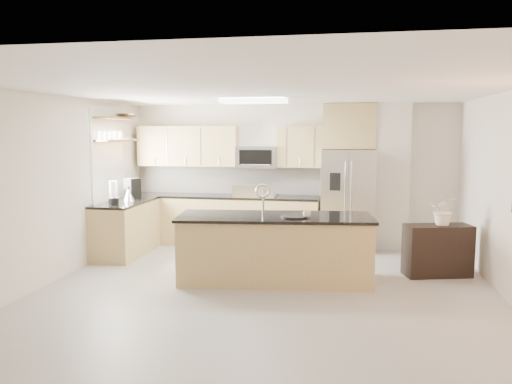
% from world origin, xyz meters
% --- Properties ---
extents(floor, '(6.50, 6.50, 0.00)m').
position_xyz_m(floor, '(0.00, 0.00, 0.00)').
color(floor, '#AAA8A1').
rests_on(floor, ground).
extents(ceiling, '(6.00, 6.50, 0.02)m').
position_xyz_m(ceiling, '(0.00, 0.00, 2.60)').
color(ceiling, white).
rests_on(ceiling, wall_back).
extents(wall_back, '(6.00, 0.02, 2.60)m').
position_xyz_m(wall_back, '(0.00, 3.25, 1.30)').
color(wall_back, silver).
rests_on(wall_back, floor).
extents(wall_front, '(6.00, 0.02, 2.60)m').
position_xyz_m(wall_front, '(0.00, -3.25, 1.30)').
color(wall_front, silver).
rests_on(wall_front, floor).
extents(wall_left, '(0.02, 6.50, 2.60)m').
position_xyz_m(wall_left, '(-3.00, 0.00, 1.30)').
color(wall_left, silver).
rests_on(wall_left, floor).
extents(back_counter, '(3.55, 0.66, 1.44)m').
position_xyz_m(back_counter, '(-1.23, 2.93, 0.47)').
color(back_counter, tan).
rests_on(back_counter, floor).
extents(left_counter, '(0.66, 1.50, 0.92)m').
position_xyz_m(left_counter, '(-2.67, 1.85, 0.46)').
color(left_counter, tan).
rests_on(left_counter, floor).
extents(range, '(0.76, 0.64, 1.14)m').
position_xyz_m(range, '(-0.60, 2.92, 0.47)').
color(range, black).
rests_on(range, floor).
extents(upper_cabinets, '(3.50, 0.33, 0.75)m').
position_xyz_m(upper_cabinets, '(-1.30, 3.09, 1.83)').
color(upper_cabinets, tan).
rests_on(upper_cabinets, wall_back).
extents(microwave, '(0.76, 0.40, 0.40)m').
position_xyz_m(microwave, '(-0.60, 3.04, 1.63)').
color(microwave, '#BABABC').
rests_on(microwave, upper_cabinets).
extents(refrigerator, '(0.92, 0.78, 1.78)m').
position_xyz_m(refrigerator, '(1.06, 2.87, 0.89)').
color(refrigerator, '#BABABC').
rests_on(refrigerator, floor).
extents(partition_column, '(0.60, 0.30, 2.60)m').
position_xyz_m(partition_column, '(1.82, 3.10, 1.30)').
color(partition_column, silver).
rests_on(partition_column, floor).
extents(window, '(0.04, 1.15, 1.65)m').
position_xyz_m(window, '(-2.98, 1.85, 1.65)').
color(window, white).
rests_on(window, wall_left).
extents(shelf_lower, '(0.30, 1.20, 0.04)m').
position_xyz_m(shelf_lower, '(-2.85, 1.95, 1.95)').
color(shelf_lower, olive).
rests_on(shelf_lower, wall_left).
extents(shelf_upper, '(0.30, 1.20, 0.04)m').
position_xyz_m(shelf_upper, '(-2.85, 1.95, 2.32)').
color(shelf_upper, olive).
rests_on(shelf_upper, wall_left).
extents(ceiling_fixture, '(1.00, 0.50, 0.06)m').
position_xyz_m(ceiling_fixture, '(-0.40, 1.60, 2.56)').
color(ceiling_fixture, white).
rests_on(ceiling_fixture, ceiling).
extents(island, '(2.78, 1.26, 1.35)m').
position_xyz_m(island, '(0.05, 0.75, 0.47)').
color(island, tan).
rests_on(island, floor).
extents(credenza, '(1.01, 0.62, 0.75)m').
position_xyz_m(credenza, '(2.35, 1.41, 0.37)').
color(credenza, black).
rests_on(credenza, floor).
extents(cup, '(0.15, 0.15, 0.09)m').
position_xyz_m(cup, '(0.50, 0.63, 0.97)').
color(cup, white).
rests_on(cup, island).
extents(platter, '(0.44, 0.44, 0.02)m').
position_xyz_m(platter, '(0.33, 0.67, 0.94)').
color(platter, black).
rests_on(platter, island).
extents(blender, '(0.17, 0.17, 0.39)m').
position_xyz_m(blender, '(-2.68, 1.42, 1.09)').
color(blender, black).
rests_on(blender, left_counter).
extents(kettle, '(0.20, 0.20, 0.25)m').
position_xyz_m(kettle, '(-2.62, 1.88, 1.03)').
color(kettle, '#BABABC').
rests_on(kettle, left_counter).
extents(coffee_maker, '(0.27, 0.29, 0.36)m').
position_xyz_m(coffee_maker, '(-2.69, 2.20, 1.09)').
color(coffee_maker, black).
rests_on(coffee_maker, left_counter).
extents(bowl, '(0.41, 0.41, 0.10)m').
position_xyz_m(bowl, '(-2.85, 2.34, 2.39)').
color(bowl, '#BABABC').
rests_on(bowl, shelf_upper).
extents(flower_vase, '(0.70, 0.65, 0.65)m').
position_xyz_m(flower_vase, '(2.42, 1.42, 1.07)').
color(flower_vase, white).
rests_on(flower_vase, credenza).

